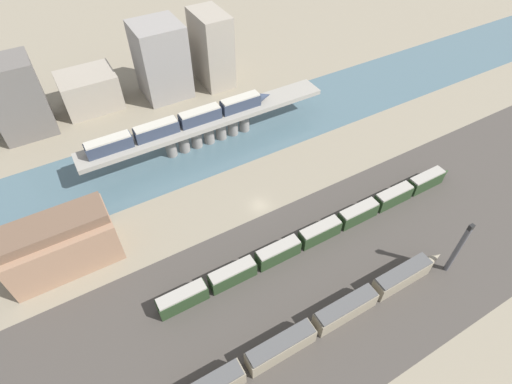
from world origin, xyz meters
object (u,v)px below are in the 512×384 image
(train_yard_near, at_px, (321,323))
(warehouse_building, at_px, (60,244))
(train_yard_mid, at_px, (324,230))
(train_on_bridge, at_px, (184,121))
(signal_tower, at_px, (458,249))

(train_yard_near, relative_size, warehouse_building, 2.84)
(train_yard_near, xyz_separation_m, train_yard_mid, (13.26, 16.95, -0.11))
(train_on_bridge, relative_size, train_yard_mid, 0.66)
(signal_tower, bearing_deg, warehouse_building, 148.59)
(warehouse_building, bearing_deg, train_yard_mid, -22.97)
(train_yard_mid, bearing_deg, train_yard_near, -128.03)
(train_yard_near, bearing_deg, warehouse_building, 133.75)
(train_yard_mid, height_order, signal_tower, signal_tower)
(train_yard_mid, xyz_separation_m, warehouse_building, (-49.61, 21.02, 3.93))
(train_yard_near, distance_m, warehouse_building, 52.71)
(warehouse_building, relative_size, signal_tower, 1.49)
(train_on_bridge, xyz_separation_m, signal_tower, (30.51, -61.49, -2.37))
(signal_tower, bearing_deg, train_on_bridge, 116.39)
(warehouse_building, height_order, signal_tower, signal_tower)
(warehouse_building, bearing_deg, train_on_bridge, 30.43)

